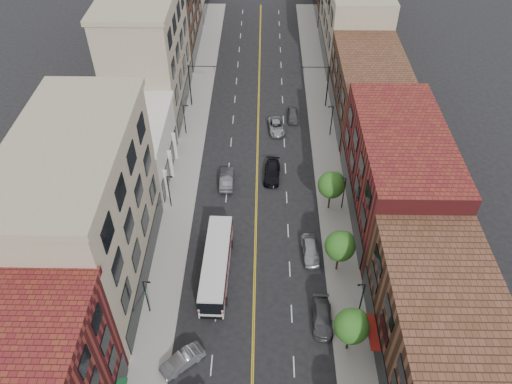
# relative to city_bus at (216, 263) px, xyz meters

# --- Properties ---
(sidewalk_left) EXTENTS (4.00, 110.00, 0.15)m
(sidewalk_left) POSITION_rel_city_bus_xyz_m (-5.74, 21.84, -1.75)
(sidewalk_left) COLOR gray
(sidewalk_left) RESTS_ON ground
(sidewalk_right) EXTENTS (4.00, 110.00, 0.15)m
(sidewalk_right) POSITION_rel_city_bus_xyz_m (14.26, 21.84, -1.75)
(sidewalk_right) COLOR gray
(sidewalk_right) RESTS_ON ground
(bldg_l_tanoffice) EXTENTS (10.00, 22.00, 18.00)m
(bldg_l_tanoffice) POSITION_rel_city_bus_xyz_m (-12.74, -0.16, 7.17)
(bldg_l_tanoffice) COLOR gray
(bldg_l_tanoffice) RESTS_ON ground
(bldg_l_white) EXTENTS (10.00, 14.00, 8.00)m
(bldg_l_white) POSITION_rel_city_bus_xyz_m (-12.74, 17.84, 2.17)
(bldg_l_white) COLOR silver
(bldg_l_white) RESTS_ON ground
(bldg_l_far_a) EXTENTS (10.00, 20.00, 18.00)m
(bldg_l_far_a) POSITION_rel_city_bus_xyz_m (-12.74, 34.84, 7.17)
(bldg_l_far_a) COLOR gray
(bldg_l_far_a) RESTS_ON ground
(bldg_l_far_b) EXTENTS (10.00, 20.00, 15.00)m
(bldg_l_far_b) POSITION_rel_city_bus_xyz_m (-12.74, 54.84, 5.67)
(bldg_l_far_b) COLOR #503120
(bldg_l_far_b) RESTS_ON ground
(bldg_r_near) EXTENTS (10.00, 26.00, 10.00)m
(bldg_r_near) POSITION_rel_city_bus_xyz_m (21.26, -13.16, 3.17)
(bldg_r_near) COLOR #503120
(bldg_r_near) RESTS_ON ground
(bldg_r_mid) EXTENTS (10.00, 22.00, 12.00)m
(bldg_r_mid) POSITION_rel_city_bus_xyz_m (21.26, 10.84, 4.17)
(bldg_r_mid) COLOR maroon
(bldg_r_mid) RESTS_ON ground
(bldg_r_far_a) EXTENTS (10.00, 20.00, 10.00)m
(bldg_r_far_a) POSITION_rel_city_bus_xyz_m (21.26, 31.84, 3.17)
(bldg_r_far_a) COLOR #503120
(bldg_r_far_a) RESTS_ON ground
(bldg_r_far_b) EXTENTS (10.00, 22.00, 14.00)m
(bldg_r_far_b) POSITION_rel_city_bus_xyz_m (21.26, 52.84, 5.17)
(bldg_r_far_b) COLOR gray
(bldg_r_far_b) RESTS_ON ground
(tree_r_1) EXTENTS (3.40, 3.40, 5.59)m
(tree_r_1) POSITION_rel_city_bus_xyz_m (13.65, -9.09, 2.30)
(tree_r_1) COLOR black
(tree_r_1) RESTS_ON sidewalk_right
(tree_r_2) EXTENTS (3.40, 3.40, 5.59)m
(tree_r_2) POSITION_rel_city_bus_xyz_m (13.65, 0.91, 2.30)
(tree_r_2) COLOR black
(tree_r_2) RESTS_ON sidewalk_right
(tree_r_3) EXTENTS (3.40, 3.40, 5.59)m
(tree_r_3) POSITION_rel_city_bus_xyz_m (13.65, 10.91, 2.30)
(tree_r_3) COLOR black
(tree_r_3) RESTS_ON sidewalk_right
(lamp_l_1) EXTENTS (0.81, 0.55, 5.05)m
(lamp_l_1) POSITION_rel_city_bus_xyz_m (-6.69, -5.16, 1.14)
(lamp_l_1) COLOR black
(lamp_l_1) RESTS_ON sidewalk_left
(lamp_l_2) EXTENTS (0.81, 0.55, 5.05)m
(lamp_l_2) POSITION_rel_city_bus_xyz_m (-6.69, 10.84, 1.14)
(lamp_l_2) COLOR black
(lamp_l_2) RESTS_ON sidewalk_left
(lamp_l_3) EXTENTS (0.81, 0.55, 5.05)m
(lamp_l_3) POSITION_rel_city_bus_xyz_m (-6.69, 26.84, 1.14)
(lamp_l_3) COLOR black
(lamp_l_3) RESTS_ON sidewalk_left
(lamp_r_1) EXTENTS (0.81, 0.55, 5.05)m
(lamp_r_1) POSITION_rel_city_bus_xyz_m (15.22, -5.16, 1.14)
(lamp_r_1) COLOR black
(lamp_r_1) RESTS_ON sidewalk_right
(lamp_r_2) EXTENTS (0.81, 0.55, 5.05)m
(lamp_r_2) POSITION_rel_city_bus_xyz_m (15.22, 10.84, 1.14)
(lamp_r_2) COLOR black
(lamp_r_2) RESTS_ON sidewalk_right
(lamp_r_3) EXTENTS (0.81, 0.55, 5.05)m
(lamp_r_3) POSITION_rel_city_bus_xyz_m (15.22, 26.84, 1.14)
(lamp_r_3) COLOR black
(lamp_r_3) RESTS_ON sidewalk_right
(signal_mast_left) EXTENTS (4.49, 0.18, 7.20)m
(signal_mast_left) POSITION_rel_city_bus_xyz_m (-6.00, 34.84, 2.82)
(signal_mast_left) COLOR black
(signal_mast_left) RESTS_ON sidewalk_left
(signal_mast_right) EXTENTS (4.49, 0.18, 7.20)m
(signal_mast_right) POSITION_rel_city_bus_xyz_m (14.53, 34.84, 2.82)
(signal_mast_right) COLOR black
(signal_mast_right) RESTS_ON sidewalk_right
(city_bus) EXTENTS (3.19, 12.31, 3.15)m
(city_bus) POSITION_rel_city_bus_xyz_m (0.00, 0.00, 0.00)
(city_bus) COLOR silver
(city_bus) RESTS_ON ground
(car_angle_b) EXTENTS (4.44, 4.07, 1.48)m
(car_angle_b) POSITION_rel_city_bus_xyz_m (-2.50, -11.10, -1.09)
(car_angle_b) COLOR #ADAFB5
(car_angle_b) RESTS_ON ground
(car_parked_mid) EXTENTS (2.08, 5.04, 1.46)m
(car_parked_mid) POSITION_rel_city_bus_xyz_m (11.35, -6.07, -1.10)
(car_parked_mid) COLOR #414245
(car_parked_mid) RESTS_ON ground
(car_parked_far) EXTENTS (2.15, 4.91, 1.65)m
(car_parked_far) POSITION_rel_city_bus_xyz_m (10.72, 3.00, -1.01)
(car_parked_far) COLOR #93959A
(car_parked_far) RESTS_ON ground
(car_lane_behind) EXTENTS (1.84, 5.05, 1.65)m
(car_lane_behind) POSITION_rel_city_bus_xyz_m (0.18, 15.53, -1.00)
(car_lane_behind) COLOR #454448
(car_lane_behind) RESTS_ON ground
(car_lane_a) EXTENTS (2.46, 5.38, 1.53)m
(car_lane_a) POSITION_rel_city_bus_xyz_m (6.34, 16.99, -1.07)
(car_lane_a) COLOR black
(car_lane_a) RESTS_ON ground
(car_lane_b) EXTENTS (2.81, 5.18, 1.38)m
(car_lane_b) POSITION_rel_city_bus_xyz_m (7.07, 28.06, -1.14)
(car_lane_b) COLOR #9A9DA1
(car_lane_b) RESTS_ON ground
(car_lane_c) EXTENTS (1.73, 4.11, 1.39)m
(car_lane_c) POSITION_rel_city_bus_xyz_m (9.76, 31.16, -1.13)
(car_lane_c) COLOR #434348
(car_lane_c) RESTS_ON ground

